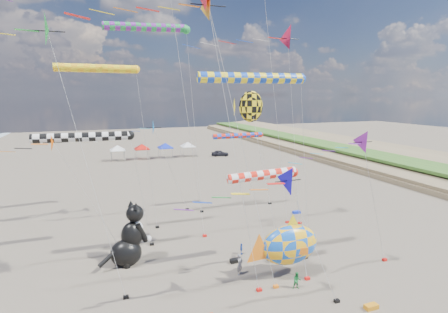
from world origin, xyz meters
TOP-DOWN VIEW (x-y plane):
  - delta_kite_1 at (8.15, 5.91)m, footprint 8.66×1.84m
  - delta_kite_2 at (-4.13, 24.22)m, footprint 9.29×1.86m
  - delta_kite_3 at (0.27, 2.42)m, footprint 9.92×2.02m
  - delta_kite_4 at (-3.32, 5.40)m, footprint 11.49×2.43m
  - delta_kite_5 at (-12.79, 7.75)m, footprint 10.44×2.19m
  - delta_kite_7 at (-13.79, 14.64)m, footprint 10.39×1.51m
  - delta_kite_8 at (6.68, 15.67)m, footprint 12.31×2.72m
  - windsock_0 at (-10.72, 15.71)m, footprint 9.22×0.80m
  - windsock_1 at (-9.28, 19.75)m, footprint 8.71×0.79m
  - windsock_2 at (5.90, 22.86)m, footprint 7.65×0.64m
  - windsock_3 at (1.63, 9.58)m, footprint 10.08×0.84m
  - windsock_4 at (2.06, 8.57)m, footprint 7.17×0.78m
  - windsock_5 at (-4.19, 22.89)m, footprint 10.14×0.89m
  - angelfish_kite at (2.23, 12.41)m, footprint 3.74×3.02m
  - cat_inflatable at (-8.06, 12.82)m, footprint 4.23×3.23m
  - fish_inflatable at (3.01, 6.57)m, footprint 6.20×2.25m
  - person_adult at (-0.34, 8.07)m, footprint 0.71×0.68m
  - child_green at (2.68, 4.78)m, footprint 0.70×0.61m
  - child_blue at (1.13, 11.19)m, footprint 0.46×0.61m
  - kite_bag_1 at (5.89, 1.07)m, footprint 0.90×0.44m
  - kite_bag_2 at (0.08, 9.96)m, footprint 0.90×0.44m
  - kite_bag_3 at (11.29, 18.65)m, footprint 0.90×0.44m
  - tent_row at (1.50, 60.00)m, footprint 19.20×4.20m
  - parked_car at (15.89, 58.00)m, footprint 4.14×2.53m

SIDE VIEW (x-z plane):
  - kite_bag_1 at x=5.89m, z-range 0.00..0.30m
  - kite_bag_2 at x=0.08m, z-range 0.00..0.30m
  - kite_bag_3 at x=11.29m, z-range 0.00..0.30m
  - child_blue at x=1.13m, z-range 0.00..0.96m
  - child_green at x=2.68m, z-range 0.00..1.24m
  - parked_car at x=15.89m, z-range 0.00..1.32m
  - person_adult at x=-0.34m, z-range 0.00..1.65m
  - fish_inflatable at x=3.01m, z-range 0.08..4.96m
  - cat_inflatable at x=-8.06m, z-range 0.00..5.12m
  - tent_row at x=1.50m, z-range 1.25..5.05m
  - windsock_4 at x=2.06m, z-range 3.54..11.48m
  - delta_kite_3 at x=0.27m, z-range 3.37..12.77m
  - windsock_2 at x=5.90m, z-range 4.20..13.39m
  - delta_kite_7 at x=-13.79m, z-range 4.19..15.02m
  - delta_kite_2 at x=-4.13m, z-range 4.25..15.32m
  - delta_kite_1 at x=8.15m, z-range 4.33..15.53m
  - windsock_0 at x=-10.72m, z-range 4.86..15.45m
  - angelfish_kite at x=2.23m, z-range 5.55..19.48m
  - windsock_3 at x=1.63m, z-range 7.15..22.40m
  - windsock_1 at x=-9.28m, z-range 7.70..24.05m
  - delta_kite_5 at x=-12.79m, z-range 7.85..26.36m
  - delta_kite_4 at x=-3.32m, z-range 8.57..28.67m
  - delta_kite_8 at x=6.68m, z-range 8.63..29.12m
  - windsock_5 at x=-4.19m, z-range 9.89..30.71m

